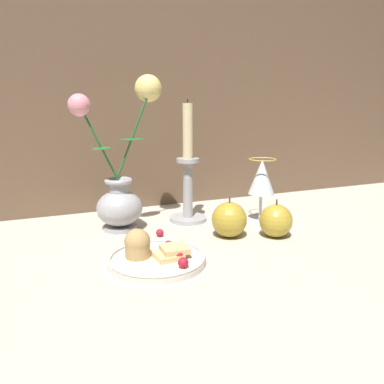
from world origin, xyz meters
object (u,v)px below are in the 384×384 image
Objects in this scene: apple_beside_vase at (276,221)px; apple_near_glass at (229,220)px; vase at (121,179)px; wine_glass at (262,180)px; candlestick at (188,179)px; plate_with_pastries at (154,255)px.

apple_beside_vase is 0.11m from apple_near_glass.
vase is 0.35m from wine_glass.
vase is at bearing -179.83° from candlestick.
apple_beside_vase is at bearing -54.42° from candlestick.
vase is 4.18× the size of apple_beside_vase.
candlestick is 3.55× the size of apple_beside_vase.
candlestick is 3.34× the size of apple_near_glass.
plate_with_pastries is 2.01× the size of apple_near_glass.
wine_glass is (0.33, 0.15, 0.09)m from plate_with_pastries.
wine_glass reaches higher than apple_near_glass.
vase is 0.25m from plate_with_pastries.
apple_beside_vase is (0.31, -0.19, -0.08)m from vase.
candlestick reaches higher than apple_near_glass.
apple_near_glass is at bearing -75.20° from candlestick.
candlestick is at bearing 54.94° from plate_with_pastries.
candlestick reaches higher than wine_glass.
wine_glass is at bearing -23.38° from candlestick.
wine_glass is at bearing 24.95° from plate_with_pastries.
vase is at bearing 144.33° from apple_near_glass.
vase is 3.94× the size of apple_near_glass.
candlestick reaches higher than apple_beside_vase.
apple_beside_vase is at bearing -106.41° from wine_glass.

